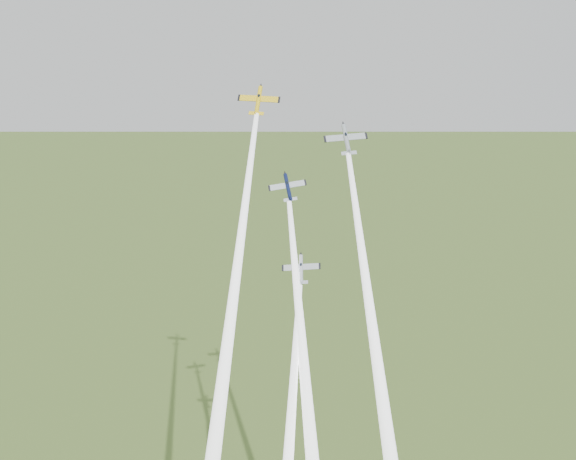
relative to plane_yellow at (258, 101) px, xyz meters
The scene contains 7 objects.
plane_yellow is the anchor object (origin of this frame).
smoke_trail_yellow 41.55m from the plane_yellow, 89.70° to the right, with size 2.74×2.74×76.70m, color white, non-canonical shape.
plane_navy 18.56m from the plane_yellow, 42.33° to the right, with size 7.52×7.47×1.18m, color #0D163D, non-canonical shape.
smoke_trail_navy 53.86m from the plane_yellow, 65.80° to the right, with size 2.74×2.74×65.86m, color white, non-canonical shape.
plane_silver_right 19.68m from the plane_yellow, 14.33° to the right, with size 8.49×8.42×1.33m, color #A7AFB5, non-canonical shape.
smoke_trail_silver_right 54.02m from the plane_yellow, 50.02° to the right, with size 2.74×2.74×74.41m, color white, non-canonical shape.
plane_silver_low 35.43m from the plane_yellow, 57.20° to the right, with size 7.25×7.20×1.14m, color #B3BAC2, non-canonical shape.
Camera 1 is at (18.72, -137.16, 127.61)m, focal length 45.00 mm.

